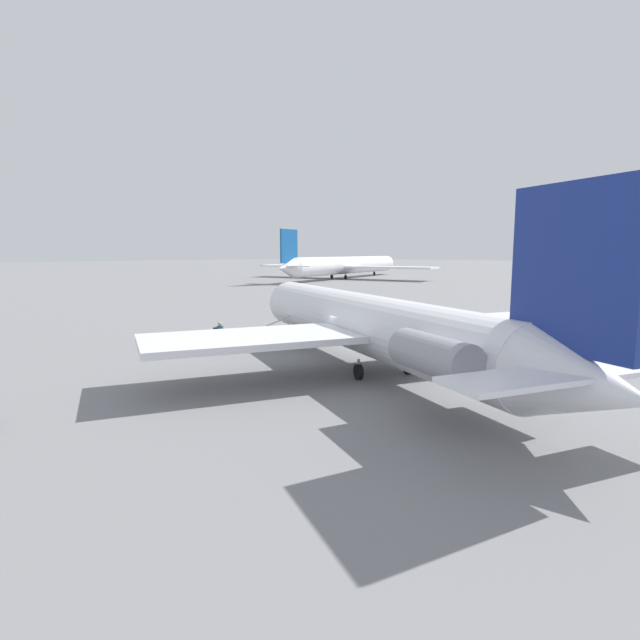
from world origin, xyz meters
The scene contains 5 objects.
ground_plane centered at (0.00, 0.00, 0.00)m, with size 600.00×600.00×0.00m, color slate.
airplane_main centered at (-0.87, 0.36, 2.20)m, with size 26.59×20.55×7.31m.
airplane_far_left centered at (55.12, -60.70, 2.79)m, with size 39.27×50.11×9.40m.
boarding_stairs centered at (7.32, 1.21, 0.38)m, with size 2.47×4.10×1.78m.
passenger centered at (7.72, 2.90, 1.00)m, with size 0.45×0.57×1.74m.
Camera 1 is at (-15.16, 18.21, 5.52)m, focal length 28.00 mm.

